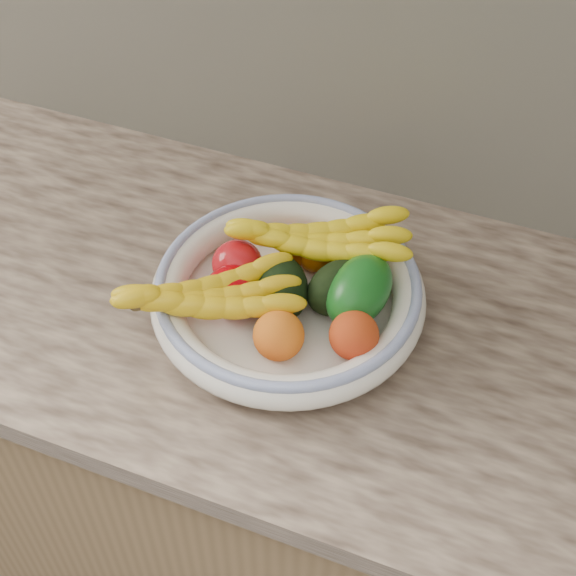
# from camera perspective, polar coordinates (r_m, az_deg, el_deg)

# --- Properties ---
(kitchen_counter) EXTENTS (2.44, 0.66, 1.40)m
(kitchen_counter) POSITION_cam_1_polar(r_m,az_deg,el_deg) (1.54, 0.35, -12.01)
(kitchen_counter) COLOR brown
(kitchen_counter) RESTS_ON ground
(fruit_bowl) EXTENTS (0.39, 0.39, 0.08)m
(fruit_bowl) POSITION_cam_1_polar(r_m,az_deg,el_deg) (1.13, -0.00, -0.39)
(fruit_bowl) COLOR white
(fruit_bowl) RESTS_ON kitchen_counter
(clementine_back_left) EXTENTS (0.05, 0.05, 0.04)m
(clementine_back_left) POSITION_cam_1_polar(r_m,az_deg,el_deg) (1.20, 0.90, 3.39)
(clementine_back_left) COLOR #E45204
(clementine_back_left) RESTS_ON fruit_bowl
(clementine_back_right) EXTENTS (0.05, 0.05, 0.04)m
(clementine_back_right) POSITION_cam_1_polar(r_m,az_deg,el_deg) (1.19, 2.82, 2.94)
(clementine_back_right) COLOR #F24B05
(clementine_back_right) RESTS_ON fruit_bowl
(clementine_back_mid) EXTENTS (0.06, 0.06, 0.05)m
(clementine_back_mid) POSITION_cam_1_polar(r_m,az_deg,el_deg) (1.18, 1.99, 2.36)
(clementine_back_mid) COLOR orange
(clementine_back_mid) RESTS_ON fruit_bowl
(clementine_extra) EXTENTS (0.05, 0.05, 0.04)m
(clementine_extra) POSITION_cam_1_polar(r_m,az_deg,el_deg) (1.19, 0.52, 2.63)
(clementine_extra) COLOR #F26005
(clementine_extra) RESTS_ON fruit_bowl
(tomato_left) EXTENTS (0.10, 0.10, 0.07)m
(tomato_left) POSITION_cam_1_polar(r_m,az_deg,el_deg) (1.16, -3.63, 1.74)
(tomato_left) COLOR red
(tomato_left) RESTS_ON fruit_bowl
(tomato_near_left) EXTENTS (0.09, 0.09, 0.07)m
(tomato_near_left) POSITION_cam_1_polar(r_m,az_deg,el_deg) (1.12, -3.99, -0.21)
(tomato_near_left) COLOR #B10007
(tomato_near_left) RESTS_ON fruit_bowl
(avocado_center) EXTENTS (0.12, 0.13, 0.08)m
(avocado_center) POSITION_cam_1_polar(r_m,az_deg,el_deg) (1.12, -0.49, 0.09)
(avocado_center) COLOR black
(avocado_center) RESTS_ON fruit_bowl
(avocado_right) EXTENTS (0.12, 0.13, 0.08)m
(avocado_right) POSITION_cam_1_polar(r_m,az_deg,el_deg) (1.12, 3.77, 0.09)
(avocado_right) COLOR black
(avocado_right) RESTS_ON fruit_bowl
(green_mango) EXTENTS (0.12, 0.14, 0.11)m
(green_mango) POSITION_cam_1_polar(r_m,az_deg,el_deg) (1.11, 5.10, -0.18)
(green_mango) COLOR #0F5315
(green_mango) RESTS_ON fruit_bowl
(peach_front) EXTENTS (0.07, 0.07, 0.07)m
(peach_front) POSITION_cam_1_polar(r_m,az_deg,el_deg) (1.06, -0.67, -3.39)
(peach_front) COLOR orange
(peach_front) RESTS_ON fruit_bowl
(peach_right) EXTENTS (0.08, 0.08, 0.07)m
(peach_right) POSITION_cam_1_polar(r_m,az_deg,el_deg) (1.06, 4.71, -3.37)
(peach_right) COLOR orange
(peach_right) RESTS_ON fruit_bowl
(banana_bunch_back) EXTENTS (0.30, 0.19, 0.08)m
(banana_bunch_back) POSITION_cam_1_polar(r_m,az_deg,el_deg) (1.15, 2.12, 3.19)
(banana_bunch_back) COLOR yellow
(banana_bunch_back) RESTS_ON fruit_bowl
(banana_bunch_front) EXTENTS (0.28, 0.24, 0.07)m
(banana_bunch_front) POSITION_cam_1_polar(r_m,az_deg,el_deg) (1.09, -5.65, -0.85)
(banana_bunch_front) COLOR yellow
(banana_bunch_front) RESTS_ON fruit_bowl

